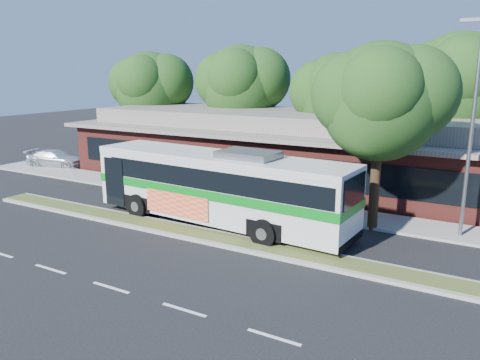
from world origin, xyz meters
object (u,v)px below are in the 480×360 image
Objects in this scene: lamp_post at (471,124)px; sidewalk_tree at (390,99)px; sedan at (56,159)px; transit_bus at (220,183)px.

lamp_post reaches higher than sidewalk_tree.
sidewalk_tree is (24.73, -2.38, 5.22)m from sedan.
transit_bus is 8.31m from sidewalk_tree.
transit_bus is 2.97× the size of sedan.
sidewalk_tree is (-3.19, -0.58, 0.95)m from lamp_post.
lamp_post is at bearing 10.23° from sidewalk_tree.
transit_bus is 1.58× the size of sidewalk_tree.
lamp_post is at bearing 23.51° from transit_bus.
lamp_post is at bearing -109.22° from sedan.
lamp_post reaches higher than transit_bus.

